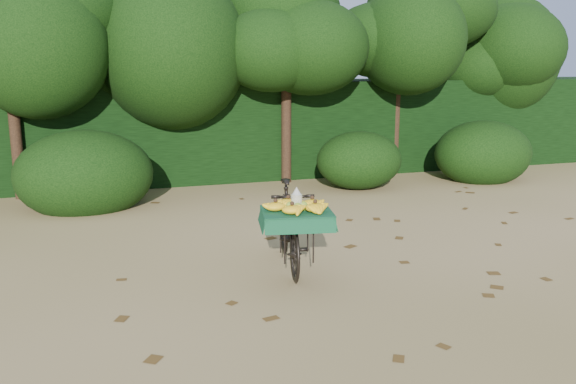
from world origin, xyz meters
name	(u,v)px	position (x,y,z in m)	size (l,w,h in m)	color
ground	(401,281)	(0.00, 0.00, 0.00)	(80.00, 80.00, 0.00)	tan
vendor_bicycle	(289,225)	(-0.95, 0.72, 0.47)	(0.85, 1.71, 0.93)	black
hedge_backdrop	(246,128)	(0.00, 6.30, 0.90)	(26.00, 1.80, 1.80)	black
tree_row	(220,71)	(-0.65, 5.50, 2.00)	(14.50, 2.00, 4.00)	black
bush_clumps	(304,166)	(0.50, 4.30, 0.45)	(8.80, 1.70, 0.90)	black
leaf_litter	(372,261)	(0.00, 0.65, 0.01)	(7.00, 7.30, 0.01)	#513715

